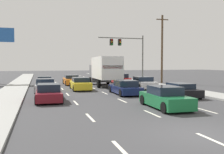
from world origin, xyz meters
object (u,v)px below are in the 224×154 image
car_orange (71,80)px  car_red (120,79)px  utility_pole_mid (162,48)px  car_black (180,90)px  car_yellow (80,84)px  car_green (165,98)px  car_white (142,83)px  car_silver (45,86)px  box_truck (105,69)px  car_tan (45,81)px  traffic_signal_mast (125,47)px  car_navy (125,88)px  car_maroon (49,93)px

car_orange → car_red: size_ratio=1.01×
utility_pole_mid → car_black: bearing=-112.1°
car_yellow → car_black: 10.51m
car_green → car_white: (3.47, 11.54, -0.02)m
car_green → car_white: car_green is taller
car_silver → car_white: (10.20, 0.34, 0.00)m
car_silver → box_truck: box_truck is taller
car_white → car_black: car_white is taller
box_truck → car_green: 15.81m
car_green → car_tan: bearing=108.9°
car_green → car_red: car_red is taller
car_silver → box_truck: 8.55m
car_red → traffic_signal_mast: (1.99, 3.59, 4.67)m
car_yellow → car_navy: 6.01m
car_navy → car_green: car_green is taller
car_tan → car_green: size_ratio=1.11×
car_tan → car_white: bearing=-37.4°
box_truck → car_red: bearing=46.7°
car_tan → car_maroon: 14.17m
car_white → car_red: bearing=90.3°
box_truck → car_white: size_ratio=1.73×
box_truck → car_green: (-0.36, -15.74, -1.42)m
car_black → car_green: bearing=-130.1°
utility_pole_mid → car_orange: bearing=175.2°
car_orange → car_red: bearing=-1.1°
car_silver → utility_pole_mid: size_ratio=0.45×
car_silver → car_yellow: bearing=18.2°
car_orange → car_yellow: 6.75m
car_orange → box_truck: size_ratio=0.59×
car_orange → traffic_signal_mast: bearing=21.8°
car_navy → car_red: bearing=73.7°
car_yellow → car_red: size_ratio=1.00×
car_silver → car_navy: (6.73, -3.93, -0.01)m
car_silver → car_white: size_ratio=0.95×
car_tan → car_navy: 13.70m
car_orange → car_yellow: size_ratio=1.01×
car_maroon → car_navy: same height
car_maroon → car_black: 10.43m
car_orange → traffic_signal_mast: (8.66, 3.46, 4.72)m
car_red → box_truck: bearing=-133.3°
car_tan → car_maroon: bearing=-90.2°
car_maroon → car_green: bearing=-37.4°
box_truck → car_orange: bearing=136.9°
car_red → car_green: bearing=-100.2°
car_orange → box_truck: bearing=-43.1°
car_orange → car_green: 19.39m
car_maroon → box_truck: size_ratio=0.60×
car_tan → traffic_signal_mast: traffic_signal_mast is taller
car_yellow → utility_pole_mid: bearing=24.6°
car_maroon → box_truck: 12.84m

